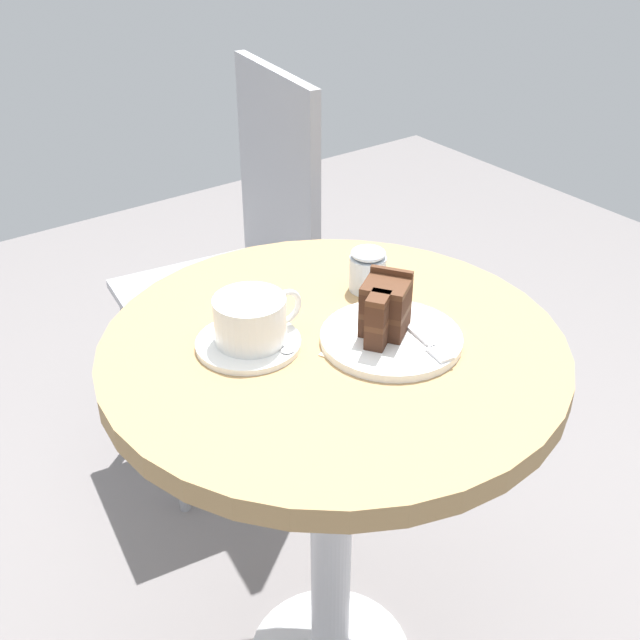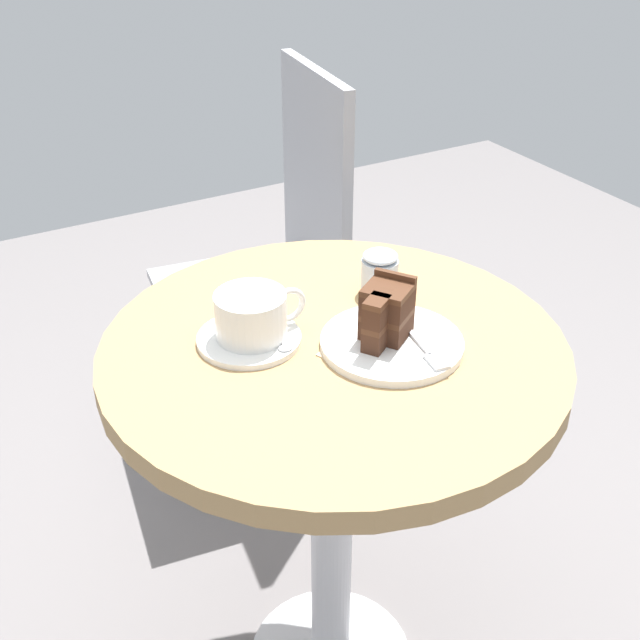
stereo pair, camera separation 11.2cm
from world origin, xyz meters
The scene contains 10 objects.
cafe_table centered at (0.00, 0.00, 0.59)m, with size 0.67×0.67×0.72m.
saucer centered at (-0.10, 0.06, 0.73)m, with size 0.15×0.15×0.01m.
coffee_cup centered at (-0.10, 0.06, 0.77)m, with size 0.14×0.10×0.07m.
teaspoon centered at (-0.07, 0.03, 0.73)m, with size 0.03×0.10×0.00m.
cake_plate centered at (0.07, -0.05, 0.73)m, with size 0.20×0.20×0.01m.
cake_slice centered at (0.06, -0.04, 0.77)m, with size 0.10×0.09×0.09m.
fork centered at (0.09, -0.09, 0.74)m, with size 0.04×0.15×0.00m.
napkin centered at (0.05, -0.04, 0.72)m, with size 0.17×0.17×0.00m.
cafe_chair centered at (0.24, 0.64, 0.54)m, with size 0.43×0.43×0.93m.
sugar_pot centered at (0.14, 0.09, 0.76)m, with size 0.06×0.06×0.07m.
Camera 2 is at (-0.49, -0.83, 1.35)m, focal length 45.00 mm.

